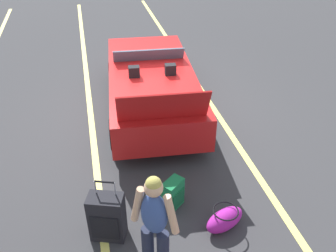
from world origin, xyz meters
name	(u,v)px	position (x,y,z in m)	size (l,w,h in m)	color
ground_plane	(152,110)	(0.00, 0.00, 0.00)	(80.00, 80.00, 0.00)	#333335
lot_line_near	(210,103)	(0.00, -1.35, 0.00)	(18.00, 0.12, 0.01)	#EAE066
lot_line_mid	(91,117)	(0.00, 1.35, 0.00)	(18.00, 0.12, 0.01)	#EAE066
convertible_car	(151,82)	(0.20, -0.02, 0.59)	(4.30, 2.12, 1.52)	red
suitcase_large_black	(107,217)	(-3.25, 1.27, 0.37)	(0.43, 0.55, 0.96)	black
suitcase_small_carryon	(173,194)	(-2.91, 0.25, 0.25)	(0.37, 0.39, 0.50)	#19723F
duffel_bag	(225,219)	(-3.49, -0.38, 0.16)	(0.52, 0.71, 0.34)	#991E8C
traveler_person	(155,225)	(-4.02, 0.75, 0.93)	(0.42, 0.55, 1.65)	#1E2338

